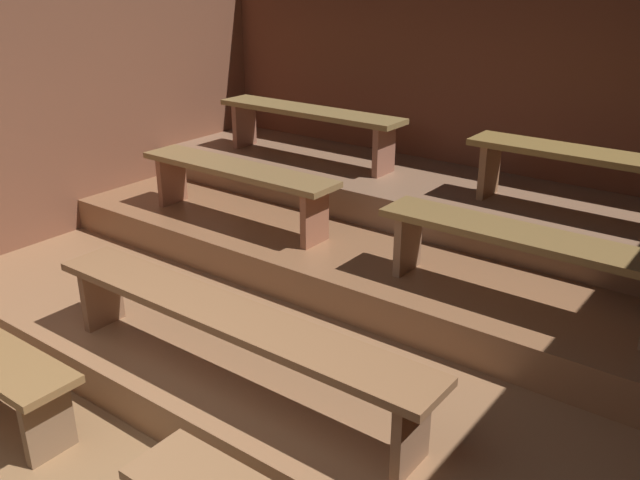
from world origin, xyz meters
name	(u,v)px	position (x,y,z in m)	size (l,w,h in m)	color
ground	(305,363)	(0.00, 2.19, -0.04)	(5.75, 5.18, 0.08)	olive
wall_back	(474,115)	(0.00, 4.41, 1.16)	(5.75, 0.06, 2.32)	brown
wall_left	(47,122)	(-2.50, 2.19, 1.16)	(0.06, 5.18, 2.32)	brown
platform_lower	(355,307)	(0.00, 2.74, 0.12)	(4.95, 3.28, 0.25)	#926643
platform_middle	(403,246)	(0.00, 3.36, 0.37)	(4.95, 2.04, 0.25)	brown
platform_upper	(435,198)	(0.00, 3.82, 0.61)	(4.95, 1.13, 0.25)	#845F45
bench_floor_left	(0,374)	(-0.86, 0.72, 0.32)	(1.03, 0.33, 0.43)	olive
bench_lower_center	(229,324)	(0.09, 1.46, 0.60)	(2.37, 0.33, 0.43)	#8F603C
bench_middle_left	(237,177)	(-1.08, 2.77, 0.84)	(1.67, 0.33, 0.43)	olive
bench_middle_right	(522,247)	(1.08, 2.77, 0.84)	(1.67, 0.33, 0.43)	olive
bench_upper_left	(309,119)	(-1.18, 3.76, 1.08)	(1.72, 0.33, 0.43)	olive
bench_upper_right	(600,167)	(1.18, 3.76, 1.08)	(1.72, 0.33, 0.43)	olive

